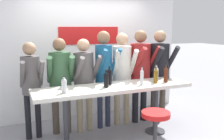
# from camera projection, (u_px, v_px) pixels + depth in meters

# --- Properties ---
(ground_plane) EXTENTS (40.00, 40.00, 0.00)m
(ground_plane) POSITION_uv_depth(u_px,v_px,m) (114.00, 139.00, 4.26)
(ground_plane) COLOR gray
(back_wall) EXTENTS (4.24, 0.12, 2.53)m
(back_wall) POSITION_uv_depth(u_px,v_px,m) (88.00, 57.00, 5.34)
(back_wall) COLOR white
(back_wall) RESTS_ON ground_plane
(tasting_table) EXTENTS (2.64, 0.66, 0.94)m
(tasting_table) POSITION_uv_depth(u_px,v_px,m) (114.00, 93.00, 4.12)
(tasting_table) COLOR silver
(tasting_table) RESTS_ON ground_plane
(bar_stool) EXTENTS (0.44, 0.44, 0.68)m
(bar_stool) POSITION_uv_depth(u_px,v_px,m) (155.00, 126.00, 3.67)
(bar_stool) COLOR #333338
(bar_stool) RESTS_ON ground_plane
(person_far_left) EXTENTS (0.38, 0.50, 1.66)m
(person_far_left) POSITION_uv_depth(u_px,v_px,m) (31.00, 79.00, 4.13)
(person_far_left) COLOR black
(person_far_left) RESTS_ON ground_plane
(person_left) EXTENTS (0.50, 0.59, 1.71)m
(person_left) POSITION_uv_depth(u_px,v_px,m) (60.00, 76.00, 4.35)
(person_left) COLOR #473D33
(person_left) RESTS_ON ground_plane
(person_center_left) EXTENTS (0.47, 0.58, 1.69)m
(person_center_left) POSITION_uv_depth(u_px,v_px,m) (84.00, 75.00, 4.44)
(person_center_left) COLOR gray
(person_center_left) RESTS_ON ground_plane
(person_center) EXTENTS (0.42, 0.57, 1.83)m
(person_center) POSITION_uv_depth(u_px,v_px,m) (104.00, 67.00, 4.60)
(person_center) COLOR #23283D
(person_center) RESTS_ON ground_plane
(person_center_right) EXTENTS (0.47, 0.59, 1.79)m
(person_center_right) POSITION_uv_depth(u_px,v_px,m) (122.00, 68.00, 4.76)
(person_center_right) COLOR gray
(person_center_right) RESTS_ON ground_plane
(person_right) EXTENTS (0.54, 0.65, 1.83)m
(person_right) POSITION_uv_depth(u_px,v_px,m) (140.00, 66.00, 4.91)
(person_right) COLOR black
(person_right) RESTS_ON ground_plane
(person_far_right) EXTENTS (0.47, 0.58, 1.83)m
(person_far_right) POSITION_uv_depth(u_px,v_px,m) (159.00, 65.00, 5.04)
(person_far_right) COLOR #473D33
(person_far_right) RESTS_ON ground_plane
(wine_bottle_0) EXTENTS (0.06, 0.06, 0.29)m
(wine_bottle_0) POSITION_uv_depth(u_px,v_px,m) (167.00, 72.00, 4.60)
(wine_bottle_0) COLOR black
(wine_bottle_0) RESTS_ON tasting_table
(wine_bottle_1) EXTENTS (0.06, 0.06, 0.32)m
(wine_bottle_1) POSITION_uv_depth(u_px,v_px,m) (142.00, 77.00, 4.15)
(wine_bottle_1) COLOR #B7BCC1
(wine_bottle_1) RESTS_ON tasting_table
(wine_bottle_2) EXTENTS (0.08, 0.08, 0.26)m
(wine_bottle_2) POSITION_uv_depth(u_px,v_px,m) (64.00, 85.00, 3.64)
(wine_bottle_2) COLOR #B7BCC1
(wine_bottle_2) RESTS_ON tasting_table
(wine_bottle_3) EXTENTS (0.08, 0.08, 0.29)m
(wine_bottle_3) POSITION_uv_depth(u_px,v_px,m) (106.00, 79.00, 3.98)
(wine_bottle_3) COLOR black
(wine_bottle_3) RESTS_ON tasting_table
(wine_bottle_4) EXTENTS (0.08, 0.08, 0.30)m
(wine_bottle_4) POSITION_uv_depth(u_px,v_px,m) (156.00, 73.00, 4.45)
(wine_bottle_4) COLOR #B7BCC1
(wine_bottle_4) RESTS_ON tasting_table
(wine_bottle_5) EXTENTS (0.08, 0.08, 0.32)m
(wine_bottle_5) POSITION_uv_depth(u_px,v_px,m) (110.00, 76.00, 4.18)
(wine_bottle_5) COLOR black
(wine_bottle_5) RESTS_ON tasting_table
(wine_bottle_6) EXTENTS (0.08, 0.08, 0.31)m
(wine_bottle_6) POSITION_uv_depth(u_px,v_px,m) (166.00, 74.00, 4.36)
(wine_bottle_6) COLOR #4C1E0F
(wine_bottle_6) RESTS_ON tasting_table
(wine_bottle_7) EXTENTS (0.07, 0.07, 0.28)m
(wine_bottle_7) POSITION_uv_depth(u_px,v_px,m) (156.00, 76.00, 4.30)
(wine_bottle_7) COLOR brown
(wine_bottle_7) RESTS_ON tasting_table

